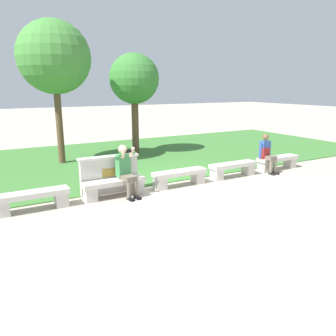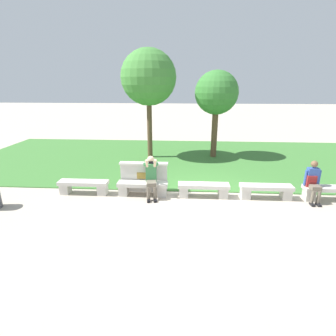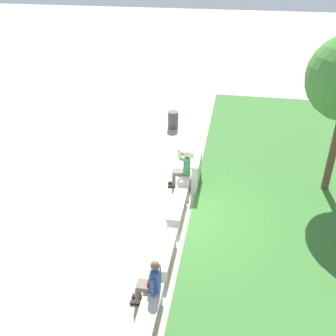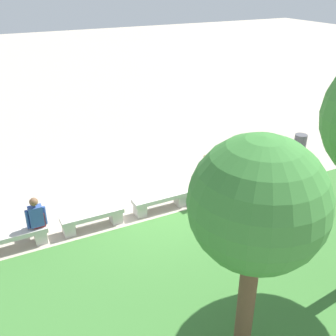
% 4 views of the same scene
% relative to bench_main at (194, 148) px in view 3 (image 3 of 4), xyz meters
% --- Properties ---
extents(ground_plane, '(80.00, 80.00, 0.00)m').
position_rel_bench_main_xyz_m(ground_plane, '(3.90, 0.00, -0.29)').
color(ground_plane, '#B2A593').
extents(grass_strip, '(21.42, 8.00, 0.03)m').
position_rel_bench_main_xyz_m(grass_strip, '(3.90, 4.38, -0.27)').
color(grass_strip, '#3D7533').
rests_on(grass_strip, ground).
extents(bench_main, '(1.61, 0.40, 0.45)m').
position_rel_bench_main_xyz_m(bench_main, '(0.00, 0.00, 0.00)').
color(bench_main, beige).
rests_on(bench_main, ground).
extents(bench_near, '(1.61, 0.40, 0.45)m').
position_rel_bench_main_xyz_m(bench_near, '(1.95, 0.00, 0.00)').
color(bench_near, beige).
rests_on(bench_near, ground).
extents(bench_mid, '(1.61, 0.40, 0.45)m').
position_rel_bench_main_xyz_m(bench_mid, '(3.90, 0.00, 0.00)').
color(bench_mid, beige).
rests_on(bench_mid, ground).
extents(bench_far, '(1.61, 0.40, 0.45)m').
position_rel_bench_main_xyz_m(bench_far, '(5.85, 0.00, 0.00)').
color(bench_far, beige).
rests_on(bench_far, ground).
extents(bench_end, '(1.61, 0.40, 0.45)m').
position_rel_bench_main_xyz_m(bench_end, '(7.81, 0.00, 0.00)').
color(bench_end, beige).
rests_on(bench_end, ground).
extents(backrest_wall_with_plaque, '(1.59, 0.24, 1.01)m').
position_rel_bench_main_xyz_m(backrest_wall_with_plaque, '(1.95, 0.34, 0.23)').
color(backrest_wall_with_plaque, beige).
rests_on(backrest_wall_with_plaque, ground).
extents(person_photographer, '(0.51, 0.76, 1.32)m').
position_rel_bench_main_xyz_m(person_photographer, '(2.24, -0.08, 0.45)').
color(person_photographer, black).
rests_on(person_photographer, ground).
extents(person_distant, '(0.48, 0.67, 1.26)m').
position_rel_bench_main_xyz_m(person_distant, '(7.20, -0.07, 0.38)').
color(person_distant, black).
rests_on(person_distant, ground).
extents(backpack, '(0.28, 0.24, 0.43)m').
position_rel_bench_main_xyz_m(backpack, '(7.16, -0.01, 0.34)').
color(backpack, maroon).
rests_on(backpack, bench_end).
extents(trash_bin, '(0.44, 0.44, 0.75)m').
position_rel_bench_main_xyz_m(trash_bin, '(-2.26, -1.17, 0.09)').
color(trash_bin, '#4C4C51').
rests_on(trash_bin, ground).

